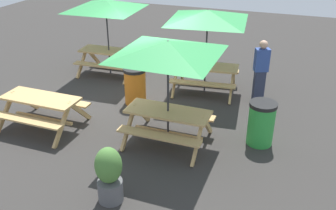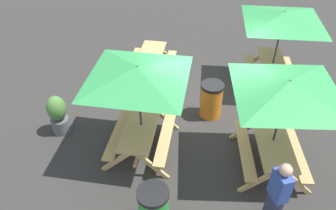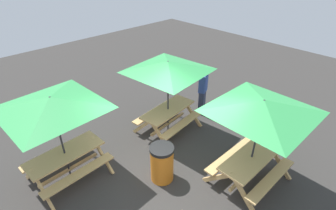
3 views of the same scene
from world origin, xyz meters
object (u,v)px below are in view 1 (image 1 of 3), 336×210
picnic_table_1 (168,56)px  trash_bin_orange (135,86)px  picnic_table_2 (208,22)px  potted_plant_0 (109,174)px  trash_bin_green (261,123)px  picnic_table_3 (41,105)px  picnic_table_0 (106,10)px  person_standing (261,70)px

picnic_table_1 → trash_bin_orange: bearing=-45.3°
picnic_table_2 → potted_plant_0: (0.33, 5.02, -1.44)m
trash_bin_green → picnic_table_1: bearing=18.4°
picnic_table_1 → trash_bin_orange: size_ratio=2.89×
picnic_table_3 → picnic_table_0: bearing=-87.3°
picnic_table_1 → picnic_table_2: 2.89m
picnic_table_2 → picnic_table_3: bearing=40.8°
picnic_table_3 → potted_plant_0: 3.21m
picnic_table_0 → person_standing: 4.81m
picnic_table_0 → picnic_table_3: 3.83m
trash_bin_green → potted_plant_0: potted_plant_0 is taller
potted_plant_0 → person_standing: 5.26m
picnic_table_0 → picnic_table_1: bearing=131.8°
picnic_table_1 → picnic_table_2: bearing=-90.4°
picnic_table_3 → trash_bin_orange: size_ratio=1.85×
picnic_table_2 → trash_bin_green: size_ratio=2.87×
picnic_table_2 → person_standing: size_ratio=1.68×
picnic_table_1 → picnic_table_2: (-0.05, -2.89, 0.00)m
picnic_table_0 → picnic_table_3: bearing=89.6°
picnic_table_1 → trash_bin_orange: (1.47, -1.52, -1.49)m
picnic_table_2 → potted_plant_0: bearing=79.7°
picnic_table_1 → trash_bin_green: size_ratio=2.89×
picnic_table_0 → trash_bin_green: bearing=150.5°
picnic_table_2 → picnic_table_3: size_ratio=1.55×
picnic_table_0 → trash_bin_green: 5.81m
picnic_table_0 → trash_bin_orange: (-1.63, 1.65, -1.49)m
picnic_table_0 → picnic_table_1: 4.44m
picnic_table_0 → picnic_table_1: same height
trash_bin_orange → picnic_table_3: bearing=51.8°
picnic_table_0 → picnic_table_2: 3.17m
picnic_table_1 → picnic_table_3: picnic_table_1 is taller
person_standing → picnic_table_0: bearing=151.7°
picnic_table_1 → person_standing: (-1.56, -2.79, -1.10)m
picnic_table_0 → person_standing: bearing=172.7°
picnic_table_3 → trash_bin_orange: (-1.50, -1.90, -0.07)m
trash_bin_green → person_standing: size_ratio=0.59×
potted_plant_0 → trash_bin_orange: bearing=-71.9°
trash_bin_orange → potted_plant_0: size_ratio=0.92×
picnic_table_1 → picnic_table_2: size_ratio=1.01×
trash_bin_orange → potted_plant_0: (-1.19, 3.65, 0.05)m
picnic_table_1 → potted_plant_0: (0.28, 2.13, -1.44)m
trash_bin_orange → potted_plant_0: potted_plant_0 is taller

